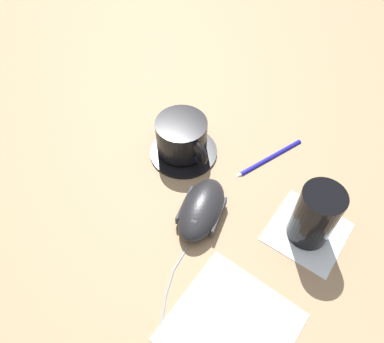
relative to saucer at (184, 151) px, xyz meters
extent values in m
plane|color=#9E7F5B|center=(0.13, -0.09, 0.00)|extent=(3.00, 3.00, 0.00)
cylinder|color=black|center=(0.00, 0.00, 0.00)|extent=(0.12, 0.12, 0.01)
cylinder|color=black|center=(-0.01, 0.00, 0.04)|extent=(0.09, 0.09, 0.06)
torus|color=black|center=(0.04, -0.02, 0.04)|extent=(0.05, 0.03, 0.05)
ellipsoid|color=black|center=(0.09, -0.10, 0.01)|extent=(0.08, 0.13, 0.04)
cylinder|color=#38383D|center=(0.09, -0.13, 0.03)|extent=(0.01, 0.01, 0.01)
cube|color=#38383D|center=(0.12, -0.10, 0.01)|extent=(0.01, 0.07, 0.02)
cube|color=#38383D|center=(0.06, -0.10, 0.01)|extent=(0.01, 0.07, 0.02)
cylinder|color=gray|center=(0.10, -0.18, 0.00)|extent=(0.00, 0.04, 0.00)
cylinder|color=gray|center=(0.10, -0.22, 0.00)|extent=(0.01, 0.04, 0.00)
cylinder|color=gray|center=(0.12, -0.26, 0.00)|extent=(0.02, 0.04, 0.00)
cylinder|color=gray|center=(0.13, -0.29, 0.00)|extent=(0.02, 0.03, 0.00)
sphere|color=gray|center=(0.10, -0.16, 0.00)|extent=(0.00, 0.00, 0.00)
sphere|color=gray|center=(0.10, -0.20, 0.00)|extent=(0.00, 0.00, 0.00)
sphere|color=gray|center=(0.11, -0.24, 0.00)|extent=(0.00, 0.00, 0.00)
sphere|color=gray|center=(0.12, -0.27, 0.00)|extent=(0.00, 0.00, 0.00)
cube|color=white|center=(0.25, -0.05, 0.00)|extent=(0.12, 0.12, 0.00)
cylinder|color=black|center=(0.25, -0.05, 0.05)|extent=(0.06, 0.06, 0.10)
cube|color=white|center=(0.21, -0.23, 0.00)|extent=(0.17, 0.17, 0.00)
cylinder|color=navy|center=(0.14, 0.07, 0.00)|extent=(0.07, 0.13, 0.01)
cone|color=silver|center=(0.11, 0.00, 0.00)|extent=(0.01, 0.01, 0.01)
camera|label=1|loc=(0.22, -0.37, 0.52)|focal=35.00mm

